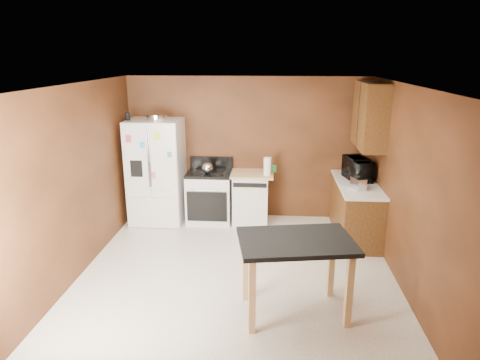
# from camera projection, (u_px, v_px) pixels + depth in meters

# --- Properties ---
(floor) EXTENTS (4.50, 4.50, 0.00)m
(floor) POSITION_uv_depth(u_px,v_px,m) (237.00, 275.00, 5.75)
(floor) COLOR white
(floor) RESTS_ON ground
(ceiling) EXTENTS (4.50, 4.50, 0.00)m
(ceiling) POSITION_uv_depth(u_px,v_px,m) (236.00, 85.00, 5.05)
(ceiling) COLOR white
(ceiling) RESTS_ON ground
(wall_back) EXTENTS (4.20, 0.00, 4.20)m
(wall_back) POSITION_uv_depth(u_px,v_px,m) (247.00, 149.00, 7.55)
(wall_back) COLOR brown
(wall_back) RESTS_ON ground
(wall_front) EXTENTS (4.20, 0.00, 4.20)m
(wall_front) POSITION_uv_depth(u_px,v_px,m) (212.00, 274.00, 3.25)
(wall_front) COLOR brown
(wall_front) RESTS_ON ground
(wall_left) EXTENTS (0.00, 4.50, 4.50)m
(wall_left) POSITION_uv_depth(u_px,v_px,m) (76.00, 182.00, 5.55)
(wall_left) COLOR brown
(wall_left) RESTS_ON ground
(wall_right) EXTENTS (0.00, 4.50, 4.50)m
(wall_right) POSITION_uv_depth(u_px,v_px,m) (407.00, 190.00, 5.25)
(wall_right) COLOR brown
(wall_right) RESTS_ON ground
(roasting_pan) EXTENTS (0.36, 0.36, 0.09)m
(roasting_pan) POSITION_uv_depth(u_px,v_px,m) (157.00, 117.00, 7.16)
(roasting_pan) COLOR silver
(roasting_pan) RESTS_ON refrigerator
(pen_cup) EXTENTS (0.08, 0.08, 0.12)m
(pen_cup) POSITION_uv_depth(u_px,v_px,m) (128.00, 116.00, 7.07)
(pen_cup) COLOR black
(pen_cup) RESTS_ON refrigerator
(kettle) EXTENTS (0.19, 0.19, 0.19)m
(kettle) POSITION_uv_depth(u_px,v_px,m) (207.00, 168.00, 7.25)
(kettle) COLOR silver
(kettle) RESTS_ON gas_range
(paper_towel) EXTENTS (0.16, 0.16, 0.30)m
(paper_towel) POSITION_uv_depth(u_px,v_px,m) (267.00, 166.00, 7.19)
(paper_towel) COLOR white
(paper_towel) RESTS_ON dishwasher
(green_canister) EXTENTS (0.12, 0.12, 0.11)m
(green_canister) POSITION_uv_depth(u_px,v_px,m) (273.00, 169.00, 7.40)
(green_canister) COLOR green
(green_canister) RESTS_ON dishwasher
(toaster) EXTENTS (0.22, 0.27, 0.17)m
(toaster) POSITION_uv_depth(u_px,v_px,m) (358.00, 183.00, 6.42)
(toaster) COLOR silver
(toaster) RESTS_ON right_cabinets
(microwave) EXTENTS (0.52, 0.66, 0.32)m
(microwave) POSITION_uv_depth(u_px,v_px,m) (358.00, 170.00, 6.90)
(microwave) COLOR black
(microwave) RESTS_ON right_cabinets
(refrigerator) EXTENTS (0.90, 0.80, 1.80)m
(refrigerator) POSITION_uv_depth(u_px,v_px,m) (157.00, 172.00, 7.40)
(refrigerator) COLOR white
(refrigerator) RESTS_ON ground
(gas_range) EXTENTS (0.76, 0.68, 1.10)m
(gas_range) POSITION_uv_depth(u_px,v_px,m) (210.00, 196.00, 7.51)
(gas_range) COLOR white
(gas_range) RESTS_ON ground
(dishwasher) EXTENTS (0.78, 0.63, 0.89)m
(dishwasher) POSITION_uv_depth(u_px,v_px,m) (251.00, 197.00, 7.48)
(dishwasher) COLOR white
(dishwasher) RESTS_ON ground
(right_cabinets) EXTENTS (0.63, 1.58, 2.45)m
(right_cabinets) POSITION_uv_depth(u_px,v_px,m) (360.00, 182.00, 6.78)
(right_cabinets) COLOR brown
(right_cabinets) RESTS_ON ground
(island) EXTENTS (1.36, 1.02, 0.91)m
(island) POSITION_uv_depth(u_px,v_px,m) (296.00, 251.00, 4.71)
(island) COLOR black
(island) RESTS_ON ground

